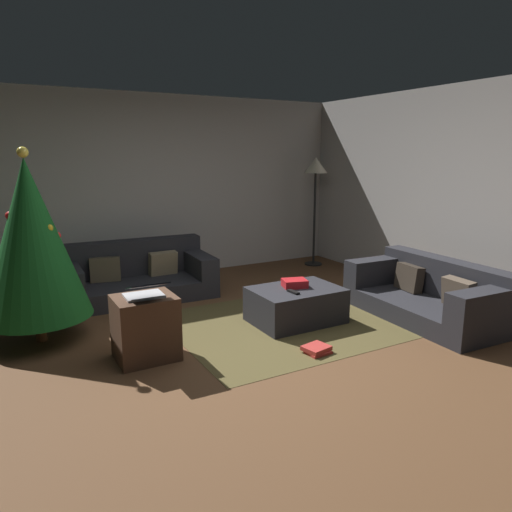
% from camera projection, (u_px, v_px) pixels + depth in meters
% --- Properties ---
extents(ground_plane, '(6.40, 6.40, 0.00)m').
position_uv_depth(ground_plane, '(246.00, 353.00, 4.32)').
color(ground_plane, brown).
extents(rear_partition, '(6.40, 0.12, 2.60)m').
position_uv_depth(rear_partition, '(142.00, 188.00, 6.72)').
color(rear_partition, '#BCB7B2').
rests_on(rear_partition, ground_plane).
extents(corner_partition, '(0.12, 6.40, 2.60)m').
position_uv_depth(corner_partition, '(482.00, 195.00, 5.54)').
color(corner_partition, '#B5B0AB').
rests_on(corner_partition, ground_plane).
extents(couch_left, '(1.87, 1.01, 0.68)m').
position_uv_depth(couch_left, '(136.00, 276.00, 6.00)').
color(couch_left, '#26262B').
rests_on(couch_left, ground_plane).
extents(couch_right, '(0.95, 1.80, 0.63)m').
position_uv_depth(couch_right, '(430.00, 295.00, 5.23)').
color(couch_right, '#26262B').
rests_on(couch_right, ground_plane).
extents(ottoman, '(0.94, 0.67, 0.37)m').
position_uv_depth(ottoman, '(296.00, 305.00, 5.08)').
color(ottoman, '#26262B').
rests_on(ottoman, ground_plane).
extents(gift_box, '(0.30, 0.26, 0.08)m').
position_uv_depth(gift_box, '(295.00, 283.00, 5.08)').
color(gift_box, red).
rests_on(gift_box, ottoman).
extents(tv_remote, '(0.06, 0.16, 0.02)m').
position_uv_depth(tv_remote, '(293.00, 292.00, 4.87)').
color(tv_remote, black).
rests_on(tv_remote, ottoman).
extents(christmas_tree, '(1.00, 1.00, 1.84)m').
position_uv_depth(christmas_tree, '(32.00, 239.00, 4.39)').
color(christmas_tree, brown).
rests_on(christmas_tree, ground_plane).
extents(side_table, '(0.52, 0.44, 0.57)m').
position_uv_depth(side_table, '(145.00, 328.00, 4.15)').
color(side_table, '#4C3323').
rests_on(side_table, ground_plane).
extents(laptop, '(0.34, 0.42, 0.18)m').
position_uv_depth(laptop, '(145.00, 292.00, 4.03)').
color(laptop, silver).
rests_on(laptop, side_table).
extents(book_stack, '(0.26, 0.23, 0.06)m').
position_uv_depth(book_stack, '(317.00, 350.00, 4.31)').
color(book_stack, '#B7332D').
rests_on(book_stack, ground_plane).
extents(corner_lamp, '(0.36, 0.36, 1.72)m').
position_uv_depth(corner_lamp, '(316.00, 174.00, 7.43)').
color(corner_lamp, black).
rests_on(corner_lamp, ground_plane).
extents(area_rug, '(2.60, 2.00, 0.01)m').
position_uv_depth(area_rug, '(295.00, 321.00, 5.12)').
color(area_rug, brown).
rests_on(area_rug, ground_plane).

